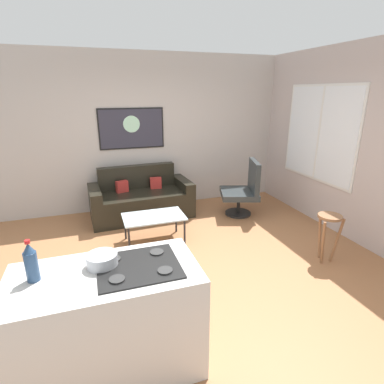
# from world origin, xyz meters

# --- Properties ---
(ground) EXTENTS (6.40, 6.40, 0.04)m
(ground) POSITION_xyz_m (0.00, 0.00, -0.02)
(ground) COLOR #A16942
(back_wall) EXTENTS (6.40, 0.05, 2.80)m
(back_wall) POSITION_xyz_m (0.00, 2.42, 1.40)
(back_wall) COLOR #BCB4AE
(back_wall) RESTS_ON ground
(right_wall) EXTENTS (0.05, 6.40, 2.80)m
(right_wall) POSITION_xyz_m (2.62, 0.30, 1.40)
(right_wall) COLOR #BEAFAA
(right_wall) RESTS_ON ground
(couch) EXTENTS (1.78, 0.90, 0.86)m
(couch) POSITION_xyz_m (-0.22, 1.92, 0.30)
(couch) COLOR black
(couch) RESTS_ON ground
(coffee_table) EXTENTS (0.88, 0.54, 0.41)m
(coffee_table) POSITION_xyz_m (-0.21, 0.85, 0.37)
(coffee_table) COLOR silver
(coffee_table) RESTS_ON ground
(armchair) EXTENTS (0.81, 0.82, 0.99)m
(armchair) POSITION_xyz_m (1.53, 1.39, 0.47)
(armchair) COLOR black
(armchair) RESTS_ON ground
(bar_stool) EXTENTS (0.34, 0.34, 0.65)m
(bar_stool) POSITION_xyz_m (1.80, -0.39, 0.49)
(bar_stool) COLOR #8E5F3D
(bar_stool) RESTS_ON ground
(kitchen_counter) EXTENTS (1.37, 0.70, 0.91)m
(kitchen_counter) POSITION_xyz_m (-0.98, -1.19, 0.44)
(kitchen_counter) COLOR silver
(kitchen_counter) RESTS_ON ground
(soda_bottle) EXTENTS (0.09, 0.09, 0.31)m
(soda_bottle) POSITION_xyz_m (-1.45, -1.13, 1.02)
(soda_bottle) COLOR navy
(soda_bottle) RESTS_ON kitchen_counter
(mixing_bowl) EXTENTS (0.23, 0.23, 0.10)m
(mixing_bowl) POSITION_xyz_m (-0.99, -1.09, 0.93)
(mixing_bowl) COLOR silver
(mixing_bowl) RESTS_ON kitchen_counter
(wall_painting) EXTENTS (1.16, 0.03, 0.72)m
(wall_painting) POSITION_xyz_m (-0.25, 2.38, 1.50)
(wall_painting) COLOR black
(window) EXTENTS (0.03, 1.63, 1.55)m
(window) POSITION_xyz_m (2.59, 0.90, 1.47)
(window) COLOR silver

